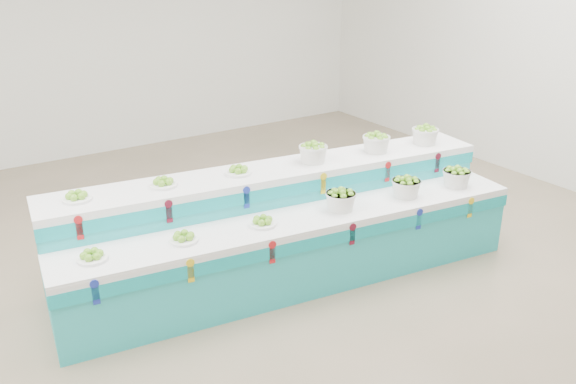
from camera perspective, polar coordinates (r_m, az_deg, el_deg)
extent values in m
plane|color=#73664E|center=(5.68, -4.33, -10.06)|extent=(10.00, 10.00, 0.00)
plane|color=silver|center=(9.57, -20.04, 14.74)|extent=(10.00, 0.00, 10.00)
cylinder|color=white|center=(5.03, -18.05, -5.69)|extent=(0.28, 0.28, 0.09)
cylinder|color=white|center=(5.15, -9.83, -4.18)|extent=(0.28, 0.28, 0.09)
cylinder|color=white|center=(5.37, -2.41, -2.73)|extent=(0.28, 0.28, 0.09)
cylinder|color=white|center=(5.42, -19.35, -0.33)|extent=(0.28, 0.28, 0.09)
cylinder|color=white|center=(5.53, -11.71, 0.95)|extent=(0.28, 0.28, 0.09)
cylinder|color=white|center=(5.73, -4.70, 2.11)|extent=(0.28, 0.28, 0.09)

